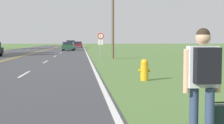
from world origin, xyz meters
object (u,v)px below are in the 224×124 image
at_px(fire_hydrant, 144,70).
at_px(car_maroon_suv_mid_far, 78,44).
at_px(traffic_sign, 101,39).
at_px(suitcase, 221,122).
at_px(car_dark_blue_van_mid_near, 71,45).
at_px(car_dark_green_hatchback_approaching, 68,46).
at_px(hitchhiker_person, 203,73).

relative_size(fire_hydrant, car_maroon_suv_mid_far, 0.19).
bearing_deg(traffic_sign, suitcase, -88.39).
height_order(traffic_sign, car_dark_blue_van_mid_near, traffic_sign).
height_order(fire_hydrant, car_maroon_suv_mid_far, car_maroon_suv_mid_far).
xyz_separation_m(car_dark_green_hatchback_approaching, car_dark_blue_van_mid_near, (0.07, 9.60, 0.11)).
distance_m(hitchhiker_person, traffic_sign, 22.03).
relative_size(traffic_sign, car_dark_green_hatchback_approaching, 0.58).
distance_m(suitcase, car_dark_blue_van_mid_near, 57.96).
distance_m(traffic_sign, car_maroon_suv_mid_far, 51.57).
bearing_deg(fire_hydrant, car_dark_blue_van_mid_near, 95.23).
distance_m(suitcase, car_maroon_suv_mid_far, 73.43).
bearing_deg(hitchhiker_person, car_dark_blue_van_mid_near, 4.53).
xyz_separation_m(fire_hydrant, car_maroon_suv_mid_far, (-3.22, 65.79, 0.38)).
bearing_deg(suitcase, car_maroon_suv_mid_far, 2.94).
height_order(suitcase, traffic_sign, traffic_sign).
height_order(fire_hydrant, car_dark_green_hatchback_approaching, car_dark_green_hatchback_approaching).
xyz_separation_m(fire_hydrant, car_dark_blue_van_mid_near, (-4.60, 50.22, 0.46)).
height_order(suitcase, car_dark_green_hatchback_approaching, car_dark_green_hatchback_approaching).
bearing_deg(hitchhiker_person, car_maroon_suv_mid_far, 2.64).
height_order(suitcase, fire_hydrant, fire_hydrant).
height_order(suitcase, car_dark_blue_van_mid_near, car_dark_blue_van_mid_near).
distance_m(hitchhiker_person, fire_hydrant, 7.80).
distance_m(suitcase, traffic_sign, 21.92).
height_order(car_dark_green_hatchback_approaching, car_dark_blue_van_mid_near, car_dark_blue_van_mid_near).
relative_size(suitcase, car_dark_green_hatchback_approaching, 0.15).
distance_m(fire_hydrant, car_dark_blue_van_mid_near, 50.43).
bearing_deg(hitchhiker_person, suitcase, -65.98).
relative_size(hitchhiker_person, traffic_sign, 0.77).
relative_size(fire_hydrant, car_dark_green_hatchback_approaching, 0.22).
xyz_separation_m(traffic_sign, car_dark_green_hatchback_approaching, (-3.77, 26.34, -0.97)).
bearing_deg(car_dark_green_hatchback_approaching, hitchhiker_person, 7.42).
xyz_separation_m(fire_hydrant, traffic_sign, (-0.89, 14.28, 1.33)).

